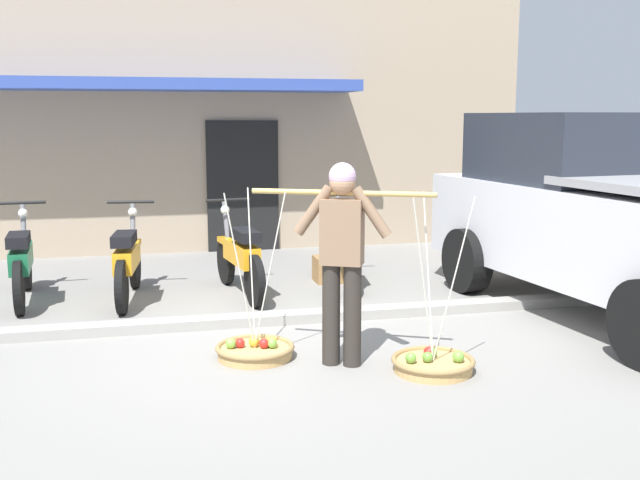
{
  "coord_description": "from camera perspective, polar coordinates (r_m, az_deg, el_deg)",
  "views": [
    {
      "loc": [
        -1.02,
        -6.5,
        2.06
      ],
      "look_at": [
        0.68,
        0.6,
        0.85
      ],
      "focal_mm": 41.92,
      "sensor_mm": 36.0,
      "label": 1
    }
  ],
  "objects": [
    {
      "name": "parked_truck",
      "position": [
        8.39,
        21.49,
        1.71
      ],
      "size": [
        2.53,
        4.87,
        2.1
      ],
      "color": "silver",
      "rests_on": "ground"
    },
    {
      "name": "fruit_basket_left_side",
      "position": [
        6.25,
        8.61,
        -9.23
      ],
      "size": [
        0.68,
        0.68,
        1.45
      ],
      "color": "tan",
      "rests_on": "ground"
    },
    {
      "name": "fruit_basket_right_side",
      "position": [
        6.53,
        -4.98,
        -8.32
      ],
      "size": [
        0.68,
        0.68,
        1.45
      ],
      "color": "tan",
      "rests_on": "ground"
    },
    {
      "name": "fruit_vendor",
      "position": [
        6.12,
        1.69,
        -0.79
      ],
      "size": [
        1.38,
        0.72,
        1.7
      ],
      "color": "#2D2823",
      "rests_on": "ground"
    },
    {
      "name": "storefront_building",
      "position": [
        13.92,
        -15.47,
        9.26
      ],
      "size": [
        13.0,
        6.0,
        4.2
      ],
      "color": "tan",
      "rests_on": "ground"
    },
    {
      "name": "wooden_crate",
      "position": [
        9.41,
        0.92,
        -2.23
      ],
      "size": [
        0.44,
        0.36,
        0.32
      ],
      "primitive_type": "cube",
      "color": "olive",
      "rests_on": "ground"
    },
    {
      "name": "sidewalk_curb",
      "position": [
        7.55,
        -5.23,
        -6.08
      ],
      "size": [
        20.0,
        0.24,
        0.1
      ],
      "primitive_type": "cube",
      "color": "gray",
      "rests_on": "ground"
    },
    {
      "name": "motorcycle_third_in_row",
      "position": [
        8.68,
        -6.14,
        -1.31
      ],
      "size": [
        0.54,
        1.81,
        1.09
      ],
      "color": "black",
      "rests_on": "ground"
    },
    {
      "name": "ground_plane",
      "position": [
        6.9,
        -4.38,
        -8.0
      ],
      "size": [
        90.0,
        90.0,
        0.0
      ],
      "primitive_type": "plane",
      "color": "gray"
    },
    {
      "name": "motorcycle_nearest_shop",
      "position": [
        8.95,
        -21.81,
        -1.61
      ],
      "size": [
        0.54,
        1.82,
        1.09
      ],
      "color": "black",
      "rests_on": "ground"
    },
    {
      "name": "motorcycle_end_of_row",
      "position": [
        9.2,
        1.84,
        -0.65
      ],
      "size": [
        0.54,
        1.81,
        1.09
      ],
      "color": "black",
      "rests_on": "ground"
    },
    {
      "name": "motorcycle_second_in_row",
      "position": [
        8.65,
        -14.46,
        -1.59
      ],
      "size": [
        0.54,
        1.82,
        1.09
      ],
      "color": "black",
      "rests_on": "ground"
    }
  ]
}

